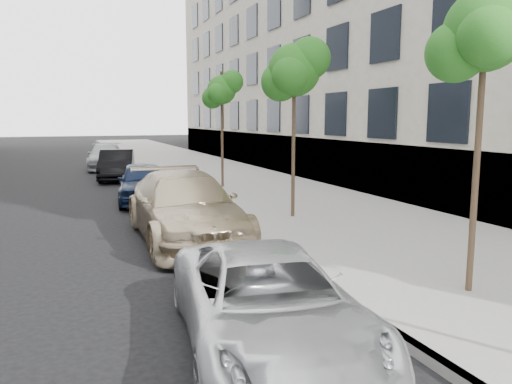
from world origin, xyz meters
TOP-DOWN VIEW (x-y plane):
  - ground at (0.00, 0.00)m, footprint 160.00×160.00m
  - sidewalk at (4.30, 24.00)m, footprint 6.40×72.00m
  - curb at (1.18, 24.00)m, footprint 0.15×72.00m
  - tree_near at (3.23, 1.50)m, footprint 1.60×1.40m
  - tree_mid at (3.23, 8.00)m, footprint 1.74×1.54m
  - tree_far at (3.23, 14.50)m, footprint 1.52×1.32m
  - minivan at (-0.47, 1.02)m, footprint 2.64×4.67m
  - suv at (-0.10, 6.92)m, footprint 2.30×5.47m
  - sedan_blue at (-0.21, 12.69)m, footprint 2.12×4.20m
  - sedan_black at (-0.37, 19.44)m, footprint 2.13×4.41m
  - sedan_rear at (-0.40, 24.60)m, footprint 2.45×5.06m

SIDE VIEW (x-z plane):
  - ground at x=0.00m, z-range 0.00..0.00m
  - sidewalk at x=4.30m, z-range 0.00..0.14m
  - curb at x=1.18m, z-range 0.00..0.14m
  - minivan at x=-0.47m, z-range 0.00..1.23m
  - sedan_blue at x=-0.21m, z-range 0.00..1.37m
  - sedan_black at x=-0.37m, z-range 0.00..1.39m
  - sedan_rear at x=-0.40m, z-range 0.00..1.42m
  - suv at x=-0.10m, z-range 0.00..1.58m
  - tree_far at x=3.23m, z-range 1.65..6.19m
  - tree_mid at x=3.23m, z-range 1.70..6.55m
  - tree_near at x=3.23m, z-range 1.74..6.52m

